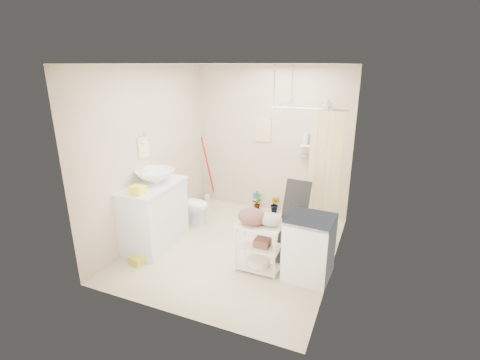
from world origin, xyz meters
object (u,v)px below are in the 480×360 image
(vanity, at_px, (154,215))
(washing_machine, at_px, (309,247))
(toilet, at_px, (191,204))
(laundry_rack, at_px, (259,243))

(vanity, bearing_deg, washing_machine, -0.77)
(toilet, xyz_separation_m, washing_machine, (2.18, -0.79, 0.06))
(washing_machine, bearing_deg, vanity, -175.31)
(toilet, bearing_deg, washing_machine, -104.72)
(toilet, xyz_separation_m, laundry_rack, (1.55, -0.91, 0.05))
(washing_machine, height_order, laundry_rack, washing_machine)
(vanity, distance_m, toilet, 0.87)
(vanity, height_order, washing_machine, vanity)
(toilet, bearing_deg, laundry_rack, -115.25)
(toilet, height_order, washing_machine, washing_machine)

